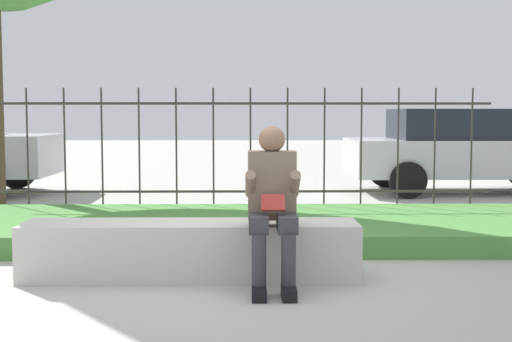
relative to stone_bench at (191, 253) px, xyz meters
name	(u,v)px	position (x,y,z in m)	size (l,w,h in m)	color
ground_plane	(224,278)	(0.27, 0.00, -0.21)	(60.00, 60.00, 0.00)	#B2AFA8
stone_bench	(191,253)	(0.00, 0.00, 0.00)	(2.77, 0.55, 0.47)	beige
person_seated_reader	(272,200)	(0.66, -0.31, 0.49)	(0.42, 0.73, 1.27)	black
grass_berm	(229,228)	(0.27, 1.91, -0.10)	(8.79, 2.43, 0.22)	#4C893D
iron_fence	(232,150)	(0.27, 3.48, 0.68)	(6.79, 0.03, 1.70)	#332D28
car_parked_right	(468,149)	(4.30, 6.40, 0.54)	(4.19, 2.00, 1.44)	#B7B7BC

